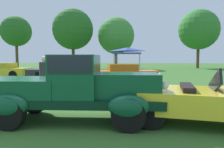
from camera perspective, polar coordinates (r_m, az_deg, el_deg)
ground_plane at (r=5.46m, az=-13.06°, el=-12.98°), size 120.00×120.00×0.00m
feature_pickup_truck at (r=5.37m, az=-10.62°, el=-3.70°), size 4.67×2.03×1.70m
neighbor_convertible at (r=5.64m, az=25.11°, el=-6.65°), size 4.31×2.29×1.40m
show_car_yellow at (r=18.91m, az=-27.64°, el=0.86°), size 3.94×1.80×1.22m
show_car_charcoal at (r=15.96m, az=-14.65°, el=0.66°), size 4.68×2.68×1.22m
show_car_orange at (r=13.52m, az=3.45°, el=0.13°), size 4.41×2.62×1.22m
spectator_near_truck at (r=8.70m, az=-18.08°, el=-0.44°), size 0.47×0.42×1.69m
canopy_tent_left_field at (r=21.80m, az=4.23°, el=6.57°), size 2.88×2.88×2.71m
treeline_far_left at (r=37.93m, az=-24.98°, el=10.62°), size 4.91×4.91×8.43m
treeline_mid_left at (r=31.64m, az=-10.75°, el=12.02°), size 5.98×5.98×8.82m
treeline_center at (r=31.97m, az=1.12°, el=10.52°), size 5.55×5.55×7.77m
treeline_mid_right at (r=35.48m, az=22.85°, el=11.20°), size 6.18×6.18×9.08m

